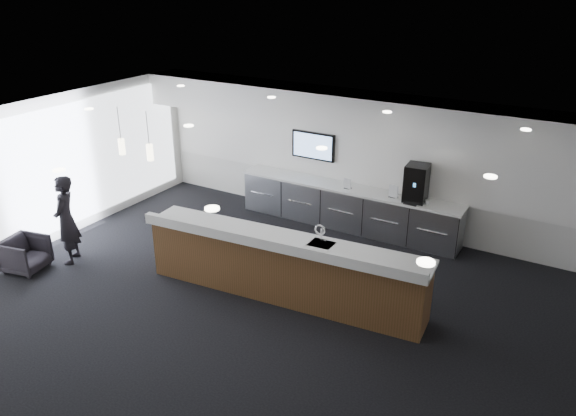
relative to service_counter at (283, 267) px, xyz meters
The scene contains 23 objects.
ground 0.80m from the service_counter, 119.09° to the right, with size 10.00×10.00×0.00m, color black.
ceiling 2.49m from the service_counter, 119.09° to the right, with size 10.00×8.00×0.02m, color black.
back_wall 3.65m from the service_counter, 94.35° to the left, with size 10.00×0.02×3.00m, color white.
left_wall 5.37m from the service_counter, behind, with size 0.02×8.00×3.00m, color white.
soffit_bulkhead 3.71m from the service_counter, 94.99° to the left, with size 10.00×0.90×0.70m, color white.
alcove_panel 3.65m from the service_counter, 94.39° to the left, with size 9.80×0.06×1.40m, color white.
window_blinds_wall 5.33m from the service_counter, behind, with size 0.04×7.36×2.55m, color #A5B2C6.
back_credenza 3.17m from the service_counter, 94.85° to the left, with size 5.06×0.66×0.95m.
wall_tv 3.81m from the service_counter, 110.31° to the left, with size 1.05×0.08×0.62m.
pendant_left 3.17m from the service_counter, behind, with size 0.12×0.12×0.30m, color #FEF1C6.
pendant_right 3.77m from the service_counter, behind, with size 0.12×0.12×0.30m, color #FEF1C6.
ceiling_can_lights 2.46m from the service_counter, 119.09° to the right, with size 7.00×5.00×0.02m, color white, non-canonical shape.
service_counter is the anchor object (origin of this frame).
coffee_machine 3.47m from the service_counter, 68.71° to the left, with size 0.47×0.58×0.76m.
info_sign_left 3.10m from the service_counter, 94.27° to the left, with size 0.17×0.02×0.23m, color silver.
info_sign_right 3.21m from the service_counter, 75.46° to the left, with size 0.20×0.02×0.27m, color silver.
armchair 4.97m from the service_counter, 160.25° to the right, with size 0.70×0.72×0.66m, color black.
lounge_guest 4.36m from the service_counter, 166.76° to the right, with size 0.64×0.42×1.75m, color black.
cup_0 3.45m from the service_counter, 63.64° to the left, with size 0.10×0.10×0.10m, color white.
cup_1 3.39m from the service_counter, 65.77° to the left, with size 0.10×0.10×0.10m, color white.
cup_2 3.34m from the service_counter, 67.98° to the left, with size 0.10×0.10×0.10m, color white.
cup_3 3.29m from the service_counter, 70.26° to the left, with size 0.10×0.10×0.10m, color white.
cup_4 3.24m from the service_counter, 72.61° to the left, with size 0.10×0.10×0.10m, color white.
Camera 1 is at (4.63, -6.75, 5.29)m, focal length 35.00 mm.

